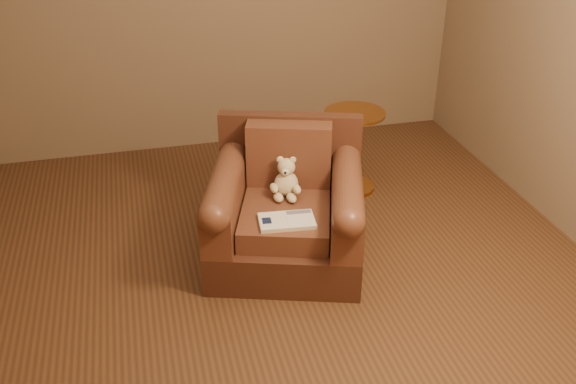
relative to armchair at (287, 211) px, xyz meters
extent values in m
plane|color=#52311C|center=(-0.17, -0.23, -0.31)|extent=(4.00, 4.00, 0.00)
cube|color=#7C624C|center=(-0.17, -2.23, 1.04)|extent=(4.00, 0.02, 2.70)
cube|color=#472317|center=(-0.01, -0.04, -0.18)|extent=(1.10, 1.08, 0.25)
cube|color=#472317|center=(0.10, 0.32, 0.21)|extent=(0.87, 0.36, 0.55)
cube|color=brown|center=(-0.03, -0.08, 0.01)|extent=(0.68, 0.75, 0.13)
cube|color=brown|center=(0.07, 0.21, 0.27)|extent=(0.53, 0.29, 0.40)
cube|color=brown|center=(-0.36, 0.03, 0.08)|extent=(0.40, 0.77, 0.28)
cube|color=brown|center=(0.31, -0.19, 0.08)|extent=(0.40, 0.77, 0.28)
cylinder|color=brown|center=(-0.36, 0.03, 0.22)|extent=(0.40, 0.77, 0.18)
cylinder|color=brown|center=(0.31, -0.19, 0.22)|extent=(0.40, 0.77, 0.18)
ellipsoid|color=beige|center=(0.02, 0.08, 0.14)|extent=(0.15, 0.13, 0.15)
sphere|color=beige|center=(0.02, 0.09, 0.25)|extent=(0.11, 0.11, 0.11)
ellipsoid|color=beige|center=(-0.01, 0.11, 0.30)|extent=(0.04, 0.02, 0.04)
ellipsoid|color=beige|center=(0.06, 0.08, 0.30)|extent=(0.04, 0.02, 0.04)
ellipsoid|color=beige|center=(0.00, 0.04, 0.24)|extent=(0.05, 0.03, 0.04)
sphere|color=black|center=(0.00, 0.03, 0.25)|extent=(0.02, 0.02, 0.02)
ellipsoid|color=beige|center=(-0.07, 0.05, 0.14)|extent=(0.05, 0.10, 0.05)
ellipsoid|color=beige|center=(0.06, 0.00, 0.14)|extent=(0.05, 0.10, 0.05)
ellipsoid|color=beige|center=(-0.05, 0.01, 0.10)|extent=(0.06, 0.10, 0.05)
ellipsoid|color=beige|center=(0.03, -0.01, 0.10)|extent=(0.06, 0.10, 0.05)
cube|color=beige|center=(-0.06, -0.24, 0.08)|extent=(0.33, 0.22, 0.02)
cube|color=white|center=(-0.14, -0.23, 0.10)|extent=(0.17, 0.20, 0.00)
cube|color=white|center=(0.02, -0.25, 0.10)|extent=(0.17, 0.20, 0.00)
cube|color=beige|center=(-0.06, -0.24, 0.10)|extent=(0.02, 0.19, 0.00)
cube|color=#0F1638|center=(-0.17, -0.23, 0.10)|extent=(0.06, 0.07, 0.00)
cube|color=slate|center=(0.03, -0.18, 0.10)|extent=(0.14, 0.05, 0.00)
cylinder|color=#C68136|center=(0.67, 0.72, -0.30)|extent=(0.35, 0.35, 0.03)
cylinder|color=#C68136|center=(0.67, 0.72, -0.01)|extent=(0.03, 0.03, 0.56)
cylinder|color=#C68136|center=(0.67, 0.72, 0.29)|extent=(0.43, 0.43, 0.02)
cylinder|color=#C68136|center=(0.67, 0.72, 0.27)|extent=(0.03, 0.03, 0.02)
camera|label=1|loc=(-0.80, -3.22, 1.98)|focal=40.00mm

